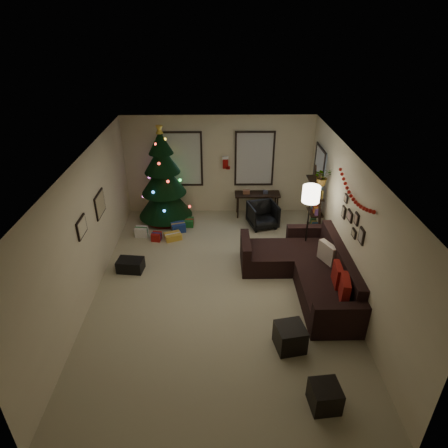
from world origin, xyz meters
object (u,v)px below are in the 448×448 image
at_px(sofa, 308,271).
at_px(bookshelf, 316,207).
at_px(christmas_tree, 163,182).
at_px(desk, 257,196).
at_px(desk_chair, 263,215).

distance_m(sofa, bookshelf, 1.86).
distance_m(christmas_tree, desk, 2.55).
distance_m(sofa, desk, 3.19).
bearing_deg(sofa, desk_chair, 105.53).
bearing_deg(desk_chair, desk, 83.67).
distance_m(desk, bookshelf, 1.91).
bearing_deg(christmas_tree, sofa, -41.60).
relative_size(desk, desk_chair, 1.83).
relative_size(christmas_tree, desk, 2.18).
height_order(sofa, bookshelf, bookshelf).
distance_m(sofa, desk_chair, 2.53).
xyz_separation_m(desk_chair, bookshelf, (1.16, -0.75, 0.58)).
height_order(christmas_tree, desk_chair, christmas_tree).
relative_size(sofa, desk, 2.42).
bearing_deg(bookshelf, desk_chair, 147.06).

